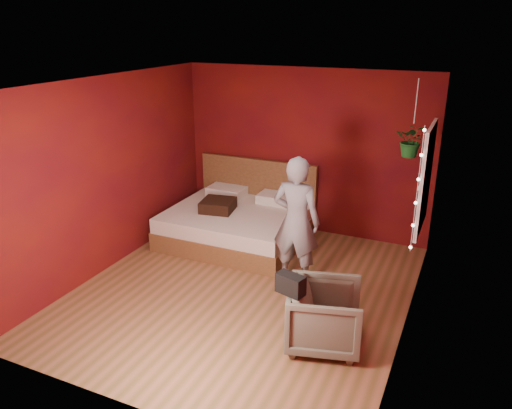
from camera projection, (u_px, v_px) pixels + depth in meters
floor at (243, 290)px, 6.39m from camera, size 4.50×4.50×0.00m
room_walls at (242, 164)px, 5.80m from camera, size 4.04×4.54×2.62m
window at (425, 178)px, 5.87m from camera, size 0.05×0.97×1.27m
fairy_lights at (417, 191)px, 5.44m from camera, size 0.04×0.04×1.45m
bed at (239, 222)px, 7.80m from camera, size 2.04×1.73×1.12m
person at (296, 222)px, 6.32m from camera, size 0.62×0.41×1.71m
armchair at (325, 316)px, 5.21m from camera, size 0.93×0.92×0.70m
handbag at (291, 284)px, 4.93m from camera, size 0.32×0.22×0.20m
throw_pillow at (218, 205)px, 7.62m from camera, size 0.55×0.55×0.17m
hanging_plant at (412, 140)px, 6.21m from camera, size 0.38×0.33×0.97m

